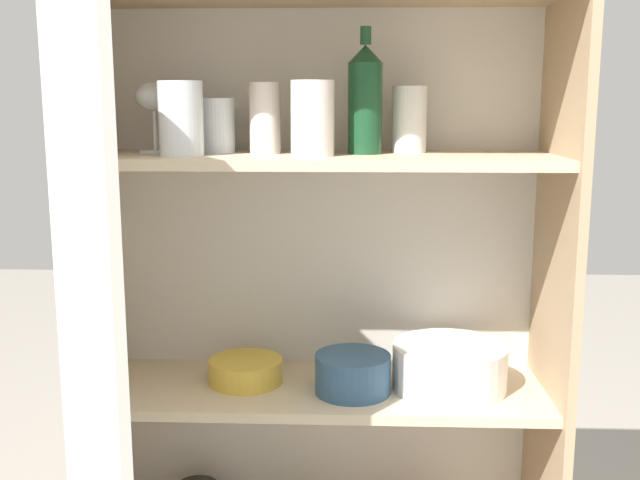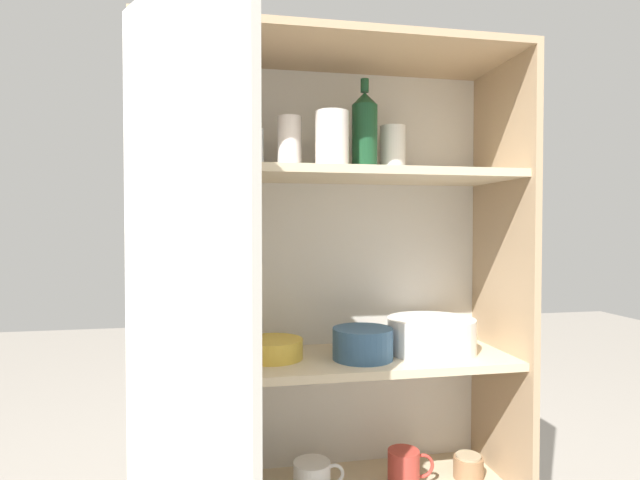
# 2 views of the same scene
# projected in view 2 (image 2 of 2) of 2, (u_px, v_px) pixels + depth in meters

# --- Properties ---
(cupboard_back_panel) EXTENTS (0.93, 0.02, 1.41)m
(cupboard_back_panel) POSITION_uv_depth(u_px,v_px,m) (324.00, 324.00, 1.41)
(cupboard_back_panel) COLOR silver
(cupboard_back_panel) RESTS_ON ground_plane
(cupboard_side_left) EXTENTS (0.02, 0.32, 1.41)m
(cupboard_side_left) POSITION_uv_depth(u_px,v_px,m) (147.00, 343.00, 1.18)
(cupboard_side_left) COLOR tan
(cupboard_side_left) RESTS_ON ground_plane
(cupboard_side_right) EXTENTS (0.02, 0.32, 1.41)m
(cupboard_side_right) POSITION_uv_depth(u_px,v_px,m) (501.00, 329.00, 1.35)
(cupboard_side_right) COLOR tan
(cupboard_side_right) RESTS_ON ground_plane
(cupboard_top_panel) EXTENTS (0.93, 0.32, 0.02)m
(cupboard_top_panel) POSITION_uv_depth(u_px,v_px,m) (336.00, 51.00, 1.24)
(cupboard_top_panel) COLOR tan
(cupboard_top_panel) RESTS_ON cupboard_side_left
(shelf_board_middle) EXTENTS (0.90, 0.29, 0.02)m
(shelf_board_middle) POSITION_uv_depth(u_px,v_px,m) (336.00, 361.00, 1.26)
(shelf_board_middle) COLOR beige
(shelf_board_upper) EXTENTS (0.90, 0.29, 0.02)m
(shelf_board_upper) POSITION_uv_depth(u_px,v_px,m) (336.00, 175.00, 1.25)
(shelf_board_upper) COLOR beige
(cupboard_door) EXTENTS (0.25, 0.41, 1.41)m
(cupboard_door) POSITION_uv_depth(u_px,v_px,m) (180.00, 390.00, 0.84)
(cupboard_door) COLOR silver
(cupboard_door) RESTS_ON ground_plane
(tumbler_glass_0) EXTENTS (0.08, 0.08, 0.14)m
(tumbler_glass_0) POSITION_uv_depth(u_px,v_px,m) (230.00, 137.00, 1.16)
(tumbler_glass_0) COLOR white
(tumbler_glass_0) RESTS_ON shelf_board_upper
(tumbler_glass_1) EXTENTS (0.06, 0.06, 0.14)m
(tumbler_glass_1) POSITION_uv_depth(u_px,v_px,m) (290.00, 144.00, 1.26)
(tumbler_glass_1) COLOR silver
(tumbler_glass_1) RESTS_ON shelf_board_upper
(tumbler_glass_2) EXTENTS (0.08, 0.08, 0.11)m
(tumbler_glass_2) POSITION_uv_depth(u_px,v_px,m) (249.00, 151.00, 1.26)
(tumbler_glass_2) COLOR white
(tumbler_glass_2) RESTS_ON shelf_board_upper
(tumbler_glass_3) EXTENTS (0.07, 0.07, 0.13)m
(tumbler_glass_3) POSITION_uv_depth(u_px,v_px,m) (393.00, 151.00, 1.34)
(tumbler_glass_3) COLOR white
(tumbler_glass_3) RESTS_ON shelf_board_upper
(tumbler_glass_4) EXTENTS (0.08, 0.08, 0.14)m
(tumbler_glass_4) POSITION_uv_depth(u_px,v_px,m) (332.00, 141.00, 1.21)
(tumbler_glass_4) COLOR silver
(tumbler_glass_4) RESTS_ON shelf_board_upper
(wine_glass_0) EXTENTS (0.07, 0.07, 0.14)m
(wine_glass_0) POSITION_uv_depth(u_px,v_px,m) (199.00, 129.00, 1.23)
(wine_glass_0) COLOR white
(wine_glass_0) RESTS_ON shelf_board_upper
(wine_bottle) EXTENTS (0.07, 0.07, 0.24)m
(wine_bottle) POSITION_uv_depth(u_px,v_px,m) (365.00, 132.00, 1.29)
(wine_bottle) COLOR #194728
(wine_bottle) RESTS_ON shelf_board_upper
(plate_stack_white) EXTENTS (0.23, 0.23, 0.09)m
(plate_stack_white) POSITION_uv_depth(u_px,v_px,m) (431.00, 335.00, 1.31)
(plate_stack_white) COLOR white
(plate_stack_white) RESTS_ON shelf_board_middle
(mixing_bowl_large) EXTENTS (0.15, 0.15, 0.08)m
(mixing_bowl_large) POSITION_uv_depth(u_px,v_px,m) (363.00, 342.00, 1.24)
(mixing_bowl_large) COLOR #33567A
(mixing_bowl_large) RESTS_ON shelf_board_middle
(serving_bowl_small) EXTENTS (0.15, 0.15, 0.05)m
(serving_bowl_small) POSITION_uv_depth(u_px,v_px,m) (273.00, 348.00, 1.25)
(serving_bowl_small) COLOR gold
(serving_bowl_small) RESTS_ON shelf_board_middle
(coffee_mug_primary) EXTENTS (0.13, 0.09, 0.09)m
(coffee_mug_primary) POSITION_uv_depth(u_px,v_px,m) (227.00, 473.00, 1.27)
(coffee_mug_primary) COLOR black
(coffee_mug_primary) RESTS_ON shelf_board_lower
(coffee_mug_extra_1) EXTENTS (0.12, 0.08, 0.10)m
(coffee_mug_extra_1) POSITION_uv_depth(u_px,v_px,m) (405.00, 469.00, 1.28)
(coffee_mug_extra_1) COLOR #BC3D33
(coffee_mug_extra_1) RESTS_ON shelf_board_lower
(coffee_mug_extra_2) EXTENTS (0.13, 0.09, 0.08)m
(coffee_mug_extra_2) POSITION_uv_depth(u_px,v_px,m) (313.00, 478.00, 1.25)
(coffee_mug_extra_2) COLOR white
(coffee_mug_extra_2) RESTS_ON shelf_board_lower
(storage_jar) EXTENTS (0.08, 0.08, 0.06)m
(storage_jar) POSITION_uv_depth(u_px,v_px,m) (468.00, 467.00, 1.33)
(storage_jar) COLOR #99704C
(storage_jar) RESTS_ON shelf_board_lower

